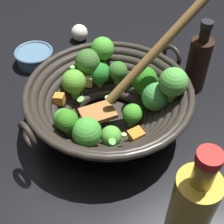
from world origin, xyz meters
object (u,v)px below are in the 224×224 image
object	(u,v)px
wok	(110,100)
garlic_bulb	(79,33)
soy_sauce_bottle	(198,63)
prep_bowl	(34,56)
cooking_oil_bottle	(190,212)

from	to	relation	value
wok	garlic_bulb	xyz separation A→B (m)	(0.30, 0.16, -0.05)
soy_sauce_bottle	prep_bowl	bearing A→B (deg)	88.70
cooking_oil_bottle	garlic_bulb	size ratio (longest dim) A/B	4.88
wok	prep_bowl	bearing A→B (deg)	54.39
prep_bowl	garlic_bulb	size ratio (longest dim) A/B	2.11
prep_bowl	cooking_oil_bottle	bearing A→B (deg)	-134.45
garlic_bulb	prep_bowl	bearing A→B (deg)	146.90
soy_sauce_bottle	cooking_oil_bottle	world-z (taller)	cooking_oil_bottle
cooking_oil_bottle	prep_bowl	size ratio (longest dim) A/B	2.31
cooking_oil_bottle	prep_bowl	xyz separation A→B (m)	(0.40, 0.41, -0.07)
wok	prep_bowl	world-z (taller)	wok
soy_sauce_bottle	prep_bowl	distance (m)	0.42
wok	garlic_bulb	size ratio (longest dim) A/B	7.11
prep_bowl	wok	bearing A→B (deg)	-125.61
wok	prep_bowl	distance (m)	0.30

